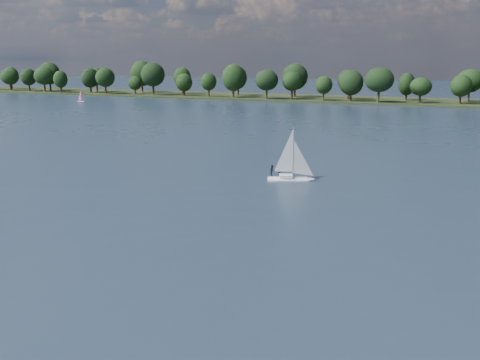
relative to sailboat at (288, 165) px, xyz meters
The scene contains 6 objects.
ground 45.37m from the sailboat, 83.49° to the left, with size 700.00×700.00×0.00m, color #233342.
far_shore 157.12m from the sailboat, 88.13° to the left, with size 660.00×40.00×1.50m, color black.
sailboat is the anchor object (origin of this frame).
dinghy_pink 164.24m from the sailboat, 139.67° to the left, with size 3.09×1.28×4.89m.
pontoon 237.35m from the sailboat, 144.24° to the left, with size 4.00×2.00×0.50m, color #505254.
treeline 153.66m from the sailboat, 88.20° to the left, with size 562.22×74.29×17.54m.
Camera 1 is at (18.46, -17.37, 17.33)m, focal length 40.00 mm.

